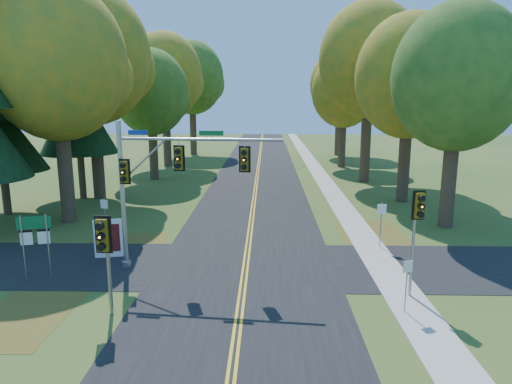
{
  "coord_description": "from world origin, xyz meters",
  "views": [
    {
      "loc": [
        0.94,
        -17.56,
        7.43
      ],
      "look_at": [
        0.44,
        3.04,
        3.2
      ],
      "focal_mm": 32.0,
      "sensor_mm": 36.0,
      "label": 1
    }
  ],
  "objects_px": {
    "traffic_mast": "(161,176)",
    "info_kiosk": "(109,238)",
    "route_sign_cluster": "(35,235)",
    "east_signal_pole": "(417,217)"
  },
  "relations": [
    {
      "from": "traffic_mast",
      "to": "info_kiosk",
      "type": "bearing_deg",
      "value": 158.85
    },
    {
      "from": "route_sign_cluster",
      "to": "info_kiosk",
      "type": "xyz_separation_m",
      "value": [
        1.96,
        2.94,
        -1.07
      ]
    },
    {
      "from": "east_signal_pole",
      "to": "info_kiosk",
      "type": "xyz_separation_m",
      "value": [
        -12.99,
        4.3,
        -2.26
      ]
    },
    {
      "from": "traffic_mast",
      "to": "route_sign_cluster",
      "type": "relative_size",
      "value": 2.52
    },
    {
      "from": "east_signal_pole",
      "to": "info_kiosk",
      "type": "height_order",
      "value": "east_signal_pole"
    },
    {
      "from": "info_kiosk",
      "to": "route_sign_cluster",
      "type": "bearing_deg",
      "value": -136.09
    },
    {
      "from": "route_sign_cluster",
      "to": "info_kiosk",
      "type": "relative_size",
      "value": 1.53
    },
    {
      "from": "east_signal_pole",
      "to": "info_kiosk",
      "type": "bearing_deg",
      "value": 153.93
    },
    {
      "from": "east_signal_pole",
      "to": "traffic_mast",
      "type": "bearing_deg",
      "value": 156.7
    },
    {
      "from": "route_sign_cluster",
      "to": "traffic_mast",
      "type": "bearing_deg",
      "value": 1.18
    }
  ]
}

